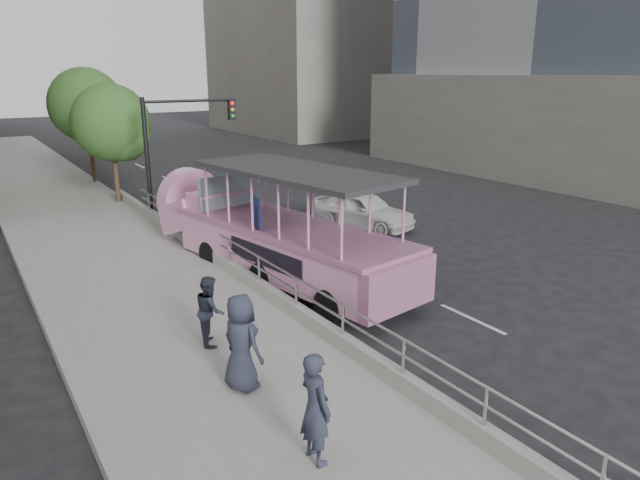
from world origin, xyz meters
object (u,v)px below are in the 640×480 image
Objects in this scene: pedestrian_near at (315,408)px; street_tree_far at (89,108)px; car at (363,210)px; traffic_signal at (174,138)px; duck_boat at (268,234)px; pedestrian_far at (241,342)px; street_tree_near at (114,126)px; pedestrian_mid at (210,310)px; parking_sign at (257,232)px.

street_tree_far is at bearing -6.00° from pedestrian_near.
car is 15.25m from pedestrian_near.
traffic_signal is at bearing -13.37° from pedestrian_near.
pedestrian_near is 17.91m from traffic_signal.
street_tree_far is (-1.40, 9.43, 0.81)m from traffic_signal.
duck_boat is 5.65× the size of pedestrian_far.
pedestrian_near is 0.32× the size of street_tree_near.
duck_boat is 18.21m from street_tree_far.
pedestrian_mid is (0.21, 4.70, -0.13)m from pedestrian_near.
duck_boat reaches higher than parking_sign.
street_tree_far is at bearing 98.43° from traffic_signal.
parking_sign is 9.71m from traffic_signal.
pedestrian_near is 0.29× the size of street_tree_far.
pedestrian_far is at bearing 0.05° from pedestrian_near.
parking_sign reaches higher than pedestrian_mid.
street_tree_near is 0.89× the size of street_tree_far.
pedestrian_near is 1.17× the size of pedestrian_mid.
parking_sign is at bearing -88.60° from street_tree_far.
car is at bearing -64.35° from street_tree_far.
duck_boat reaches higher than pedestrian_mid.
pedestrian_near is at bearing -166.36° from pedestrian_mid.
duck_boat is 3.95× the size of parking_sign.
car is at bearing 25.89° from duck_boat.
parking_sign is (3.00, 7.83, 0.50)m from pedestrian_near.
pedestrian_far is at bearing -105.03° from traffic_signal.
car is 2.77× the size of pedestrian_mid.
duck_boat is at bearing -90.39° from traffic_signal.
duck_boat is 2.09× the size of traffic_signal.
street_tree_far is (-1.34, 17.91, 3.00)m from duck_boat.
parking_sign is 0.48× the size of street_tree_near.
duck_boat is at bearing -48.43° from pedestrian_far.
pedestrian_mid is 0.58× the size of parking_sign.
traffic_signal is 3.80m from street_tree_near.
pedestrian_near is 4.70m from pedestrian_mid.
street_tree_far reaches higher than duck_boat.
street_tree_far reaches higher than street_tree_near.
parking_sign is (2.79, 3.13, 0.63)m from pedestrian_mid.
duck_boat is 8.76m from traffic_signal.
pedestrian_far reaches higher than pedestrian_mid.
car is 0.68× the size of street_tree_far.
pedestrian_far is 15.45m from traffic_signal.
street_tree_near is (2.34, 20.76, 2.59)m from pedestrian_near.
pedestrian_far is (-9.79, -9.14, 0.51)m from car.
pedestrian_mid is 0.30× the size of traffic_signal.
car is at bearing 29.79° from parking_sign.
car is 8.56m from traffic_signal.
street_tree_near is (2.37, 18.19, 2.56)m from pedestrian_far.
pedestrian_far reaches higher than car.
car is 12.11m from street_tree_near.
pedestrian_mid is (-3.67, -4.15, -0.21)m from duck_boat.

